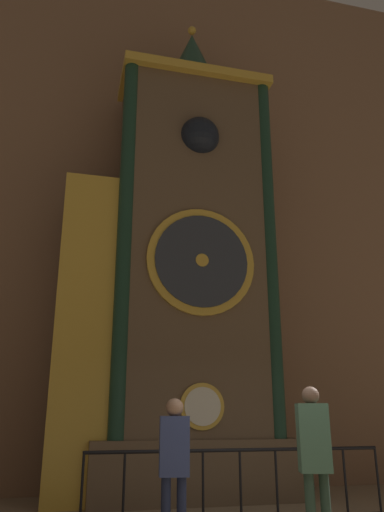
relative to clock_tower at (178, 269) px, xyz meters
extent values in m
cube|color=#846047|center=(0.41, 1.19, 2.35)|extent=(24.00, 0.30, 13.23)
cube|color=brown|center=(0.30, 0.03, -3.75)|extent=(3.80, 1.61, 1.04)
cube|color=brown|center=(0.30, 0.03, 0.58)|extent=(3.04, 1.40, 7.62)
cube|color=gold|center=(0.30, -0.07, 4.29)|extent=(3.28, 1.54, 0.20)
cylinder|color=gold|center=(0.30, -0.70, -2.68)|extent=(0.80, 0.05, 0.80)
cylinder|color=silver|center=(0.30, -0.73, -2.68)|extent=(0.65, 0.03, 0.65)
cylinder|color=gold|center=(0.30, -0.70, -0.03)|extent=(2.11, 0.07, 2.11)
cylinder|color=#2D333D|center=(0.30, -0.74, -0.03)|extent=(1.82, 0.04, 1.82)
cylinder|color=gold|center=(0.30, -0.76, -0.03)|extent=(0.25, 0.03, 0.25)
cube|color=#3A2D21|center=(0.30, -0.18, 2.71)|extent=(1.05, 0.42, 1.05)
sphere|color=black|center=(0.30, -0.59, 2.71)|extent=(0.84, 0.84, 0.84)
cylinder|color=#193828|center=(-1.16, -0.58, 0.58)|extent=(0.30, 0.30, 7.62)
cylinder|color=#193828|center=(1.76, -0.58, 0.58)|extent=(0.30, 0.30, 7.62)
cylinder|color=gold|center=(0.30, 0.03, 4.54)|extent=(1.00, 1.00, 0.30)
cone|color=#1C3D2C|center=(0.30, 0.03, 5.29)|extent=(0.95, 0.95, 1.19)
sphere|color=gold|center=(0.30, 0.03, 6.00)|extent=(0.20, 0.20, 0.20)
cube|color=#4C3828|center=(-1.78, 0.08, -1.34)|extent=(1.02, 1.19, 5.86)
cube|color=gold|center=(-1.78, -0.53, -1.34)|extent=(1.07, 0.06, 5.86)
cylinder|color=black|center=(-1.74, -2.20, -3.77)|extent=(0.04, 0.04, 0.99)
cylinder|color=black|center=(-1.19, -2.20, -3.77)|extent=(0.04, 0.04, 0.99)
cylinder|color=black|center=(-0.65, -2.20, -3.77)|extent=(0.04, 0.04, 0.99)
cylinder|color=black|center=(-0.10, -2.20, -3.77)|extent=(0.04, 0.04, 0.99)
cylinder|color=black|center=(0.45, -2.20, -3.77)|extent=(0.04, 0.04, 0.99)
cylinder|color=black|center=(0.99, -2.20, -3.77)|extent=(0.04, 0.04, 0.99)
cylinder|color=black|center=(1.54, -2.20, -3.77)|extent=(0.04, 0.04, 0.99)
cylinder|color=black|center=(2.09, -2.20, -3.77)|extent=(0.04, 0.04, 0.99)
cylinder|color=black|center=(2.64, -2.20, -3.77)|extent=(0.04, 0.04, 0.99)
cylinder|color=black|center=(0.45, -2.20, -3.30)|extent=(4.38, 0.05, 0.05)
cube|color=navy|center=(-0.78, -3.44, -3.16)|extent=(0.37, 0.27, 0.66)
sphere|color=#8C664C|center=(-0.78, -3.44, -2.74)|extent=(0.21, 0.21, 0.21)
cube|color=#385642|center=(0.69, -4.03, -3.06)|extent=(0.39, 0.30, 0.73)
sphere|color=brown|center=(0.69, -4.03, -2.61)|extent=(0.20, 0.20, 0.20)
camera|label=1|loc=(-2.07, -9.46, -2.82)|focal=35.00mm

